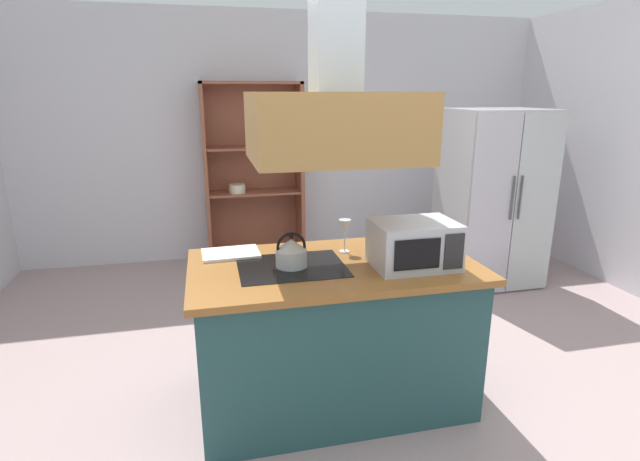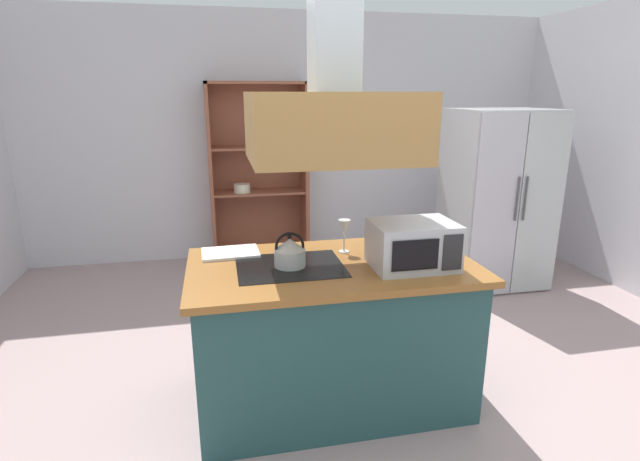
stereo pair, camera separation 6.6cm
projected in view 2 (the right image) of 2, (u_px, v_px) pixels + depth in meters
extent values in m
plane|color=#A78E8D|center=(367.00, 392.00, 3.12)|extent=(7.80, 7.80, 0.00)
cube|color=silver|center=(292.00, 137.00, 5.57)|extent=(6.00, 0.12, 2.70)
cube|color=#244C4D|center=(332.00, 337.00, 2.94)|extent=(1.57, 0.83, 0.86)
cube|color=#945D29|center=(332.00, 267.00, 2.81)|extent=(1.65, 0.91, 0.04)
cube|color=black|center=(290.00, 266.00, 2.76)|extent=(0.60, 0.48, 0.00)
cube|color=#AE7E43|center=(333.00, 127.00, 2.60)|extent=(0.90, 0.70, 0.36)
cube|color=#B0BCC7|center=(334.00, 4.00, 2.43)|extent=(0.24, 0.24, 0.85)
cube|color=#BCBBBF|center=(496.00, 199.00, 4.74)|extent=(0.90, 0.72, 1.70)
cube|color=#B9B7C1|center=(496.00, 208.00, 4.34)|extent=(0.44, 0.03, 1.66)
cube|color=#B7BEBE|center=(541.00, 206.00, 4.43)|extent=(0.44, 0.03, 1.66)
cylinder|color=#4C4C51|center=(517.00, 199.00, 4.33)|extent=(0.02, 0.02, 0.40)
cylinder|color=#4C4C51|center=(526.00, 198.00, 4.34)|extent=(0.02, 0.02, 0.40)
cube|color=brown|center=(211.00, 176.00, 5.24)|extent=(0.04, 0.40, 1.96)
cube|color=brown|center=(304.00, 173.00, 5.44)|extent=(0.04, 0.40, 1.96)
cube|color=brown|center=(255.00, 83.00, 5.08)|extent=(1.06, 0.40, 0.03)
cube|color=brown|center=(262.00, 255.00, 5.60)|extent=(1.06, 0.40, 0.08)
cube|color=brown|center=(257.00, 172.00, 5.52)|extent=(1.06, 0.02, 1.96)
cube|color=brown|center=(259.00, 192.00, 5.40)|extent=(0.98, 0.36, 0.02)
cube|color=brown|center=(258.00, 147.00, 5.26)|extent=(0.98, 0.36, 0.02)
cylinder|color=beige|center=(242.00, 190.00, 5.30)|extent=(0.18, 0.18, 0.05)
cylinder|color=beige|center=(242.00, 186.00, 5.29)|extent=(0.17, 0.17, 0.05)
cylinder|color=silver|center=(270.00, 141.00, 5.23)|extent=(0.01, 0.01, 0.12)
cone|color=silver|center=(269.00, 131.00, 5.20)|extent=(0.07, 0.07, 0.08)
cylinder|color=silver|center=(285.00, 141.00, 5.26)|extent=(0.01, 0.01, 0.12)
cone|color=silver|center=(285.00, 131.00, 5.24)|extent=(0.07, 0.07, 0.08)
cylinder|color=#BAC0BE|center=(290.00, 258.00, 2.74)|extent=(0.18, 0.18, 0.10)
cone|color=#B6BCB7|center=(290.00, 244.00, 2.72)|extent=(0.17, 0.17, 0.06)
sphere|color=black|center=(290.00, 236.00, 2.71)|extent=(0.03, 0.03, 0.03)
torus|color=black|center=(290.00, 247.00, 2.73)|extent=(0.17, 0.02, 0.17)
cube|color=white|center=(230.00, 253.00, 2.97)|extent=(0.35, 0.26, 0.02)
cube|color=#B7BABF|center=(413.00, 245.00, 2.72)|extent=(0.46, 0.34, 0.26)
cube|color=black|center=(415.00, 255.00, 2.55)|extent=(0.26, 0.01, 0.17)
cube|color=#262628|center=(453.00, 252.00, 2.59)|extent=(0.11, 0.01, 0.20)
cylinder|color=silver|center=(344.00, 251.00, 3.01)|extent=(0.06, 0.06, 0.01)
cylinder|color=silver|center=(344.00, 243.00, 2.99)|extent=(0.01, 0.01, 0.11)
cone|color=silver|center=(344.00, 227.00, 2.96)|extent=(0.08, 0.08, 0.09)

